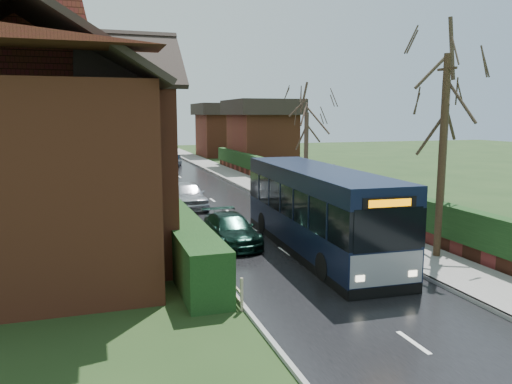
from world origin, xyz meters
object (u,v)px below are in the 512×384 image
object	(u,v)px
telegraph_pole	(442,158)
brick_house	(33,135)
bus	(317,211)
car_green	(231,230)
car_silver	(187,195)
bus_stop_sign	(333,184)

from	to	relation	value
telegraph_pole	brick_house	bearing A→B (deg)	158.04
bus	car_green	world-z (taller)	bus
bus	telegraph_pole	world-z (taller)	telegraph_pole
car_silver	car_green	distance (m)	8.30
telegraph_pole	car_green	bearing A→B (deg)	145.95
car_green	bus	bearing A→B (deg)	-36.17
bus	car_silver	xyz separation A→B (m)	(-3.05, 10.26, -0.82)
brick_house	car_green	distance (m)	8.11
brick_house	car_green	bearing A→B (deg)	-8.56
bus	brick_house	bearing A→B (deg)	165.39
bus	bus_stop_sign	distance (m)	5.12
brick_house	car_green	world-z (taller)	brick_house
bus_stop_sign	car_green	bearing A→B (deg)	-160.48
brick_house	car_silver	size ratio (longest dim) A/B	3.37
brick_house	bus_stop_sign	bearing A→B (deg)	5.49
car_silver	car_green	bearing A→B (deg)	-90.19
bus_stop_sign	telegraph_pole	size ratio (longest dim) A/B	0.40
car_silver	telegraph_pole	xyz separation A→B (m)	(6.69, -12.58, 2.87)
bus	telegraph_pole	distance (m)	4.78
car_green	bus_stop_sign	xyz separation A→B (m)	(5.63, 2.29, 1.26)
bus	telegraph_pole	size ratio (longest dim) A/B	1.46
brick_house	car_silver	xyz separation A→B (m)	(6.85, 7.22, -3.64)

